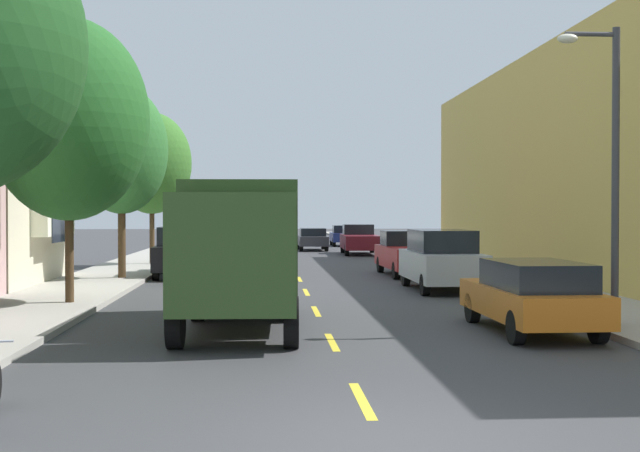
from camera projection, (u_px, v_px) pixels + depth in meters
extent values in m
plane|color=#38383A|center=(292.00, 265.00, 39.19)|extent=(160.00, 160.00, 0.00)
cube|color=#A39E93|center=(131.00, 267.00, 36.73)|extent=(3.20, 120.00, 0.14)
cube|color=#A39E93|center=(452.00, 266.00, 37.67)|extent=(3.20, 120.00, 0.14)
cube|color=yellow|center=(362.00, 400.00, 11.26)|extent=(0.14, 2.20, 0.01)
cube|color=yellow|center=(332.00, 342.00, 16.25)|extent=(0.14, 2.20, 0.01)
cube|color=yellow|center=(316.00, 311.00, 21.24)|extent=(0.14, 2.20, 0.01)
cube|color=yellow|center=(306.00, 292.00, 26.22)|extent=(0.14, 2.20, 0.01)
cube|color=yellow|center=(299.00, 279.00, 31.21)|extent=(0.14, 2.20, 0.01)
cube|color=yellow|center=(295.00, 270.00, 36.20)|extent=(0.14, 2.20, 0.01)
cube|color=yellow|center=(291.00, 263.00, 41.19)|extent=(0.14, 2.20, 0.01)
cube|color=yellow|center=(288.00, 257.00, 46.18)|extent=(0.14, 2.20, 0.01)
cube|color=yellow|center=(286.00, 253.00, 51.17)|extent=(0.14, 2.20, 0.01)
cube|color=yellow|center=(284.00, 249.00, 56.15)|extent=(0.14, 2.20, 0.01)
cube|color=white|center=(53.00, 105.00, 28.48)|extent=(0.55, 3.77, 8.84)
cube|color=#1E232D|center=(63.00, 225.00, 28.57)|extent=(0.04, 2.86, 1.10)
cube|color=#1E232D|center=(62.00, 125.00, 28.51)|extent=(0.04, 2.86, 1.10)
cube|color=#1E232D|center=(62.00, 24.00, 28.45)|extent=(0.04, 2.86, 1.10)
cylinder|color=#47331E|center=(69.00, 249.00, 22.06)|extent=(0.23, 0.23, 2.80)
ellipsoid|color=#235B23|center=(69.00, 119.00, 22.00)|extent=(4.18, 4.18, 5.32)
cylinder|color=#47331E|center=(122.00, 238.00, 30.19)|extent=(0.27, 0.27, 2.86)
ellipsoid|color=#2D6B2D|center=(121.00, 150.00, 30.14)|extent=(3.31, 3.31, 4.61)
cylinder|color=#47331E|center=(152.00, 232.00, 38.32)|extent=(0.22, 0.22, 2.84)
ellipsoid|color=#387028|center=(152.00, 163.00, 38.27)|extent=(3.60, 3.60, 4.61)
cylinder|color=#38383D|center=(615.00, 176.00, 17.77)|extent=(0.16, 0.16, 6.26)
cylinder|color=#38383D|center=(591.00, 34.00, 17.68)|extent=(1.10, 0.10, 0.10)
ellipsoid|color=silver|center=(568.00, 39.00, 17.65)|extent=(0.44, 0.28, 0.20)
cube|color=#2D471E|center=(244.00, 238.00, 19.16)|extent=(2.53, 5.08, 2.50)
cube|color=#2D471E|center=(233.00, 253.00, 15.50)|extent=(2.35, 1.96, 2.20)
cube|color=black|center=(230.00, 228.00, 14.60)|extent=(2.02, 0.13, 0.97)
cube|color=black|center=(248.00, 293.00, 21.61)|extent=(2.40, 0.22, 0.24)
cylinder|color=black|center=(175.00, 323.00, 15.43)|extent=(0.31, 0.97, 0.96)
cylinder|color=black|center=(291.00, 322.00, 15.52)|extent=(0.31, 0.97, 0.96)
cylinder|color=black|center=(203.00, 295.00, 20.45)|extent=(0.31, 0.97, 0.96)
cylinder|color=black|center=(290.00, 295.00, 20.53)|extent=(0.31, 0.97, 0.96)
cylinder|color=black|center=(198.00, 300.00, 19.35)|extent=(0.31, 0.97, 0.96)
cylinder|color=black|center=(290.00, 300.00, 19.43)|extent=(0.31, 0.97, 0.96)
cube|color=black|center=(183.00, 257.00, 32.30)|extent=(2.06, 4.85, 0.90)
cube|color=black|center=(183.00, 236.00, 32.29)|extent=(1.78, 2.82, 0.70)
cylinder|color=black|center=(156.00, 272.00, 30.61)|extent=(0.24, 0.67, 0.66)
cylinder|color=black|center=(204.00, 271.00, 30.76)|extent=(0.24, 0.67, 0.66)
cylinder|color=black|center=(164.00, 266.00, 33.86)|extent=(0.24, 0.67, 0.66)
cylinder|color=black|center=(208.00, 265.00, 34.01)|extent=(0.24, 0.67, 0.66)
cube|color=orange|center=(530.00, 302.00, 17.57)|extent=(1.87, 4.72, 0.62)
cube|color=black|center=(536.00, 275.00, 17.19)|extent=(1.63, 2.84, 0.55)
cylinder|color=black|center=(541.00, 307.00, 19.23)|extent=(0.23, 0.66, 0.66)
cylinder|color=black|center=(473.00, 308.00, 19.11)|extent=(0.23, 0.66, 0.66)
cylinder|color=black|center=(598.00, 326.00, 16.05)|extent=(0.23, 0.66, 0.66)
cylinder|color=black|center=(516.00, 327.00, 15.92)|extent=(0.23, 0.66, 0.66)
cube|color=#195B60|center=(217.00, 240.00, 52.24)|extent=(2.09, 5.33, 0.80)
cube|color=black|center=(216.00, 229.00, 51.06)|extent=(1.79, 1.62, 0.60)
cylinder|color=black|center=(201.00, 248.00, 50.38)|extent=(0.23, 0.66, 0.66)
cylinder|color=black|center=(231.00, 248.00, 50.52)|extent=(0.23, 0.66, 0.66)
cylinder|color=black|center=(204.00, 245.00, 53.97)|extent=(0.23, 0.66, 0.66)
cylinder|color=black|center=(232.00, 245.00, 54.12)|extent=(0.23, 0.66, 0.66)
cube|color=navy|center=(343.00, 237.00, 60.97)|extent=(1.79, 4.02, 0.62)
cube|color=black|center=(344.00, 229.00, 60.48)|extent=(1.55, 1.70, 0.55)
cylinder|color=black|center=(352.00, 241.00, 62.38)|extent=(0.23, 0.66, 0.66)
cylinder|color=black|center=(331.00, 241.00, 62.30)|extent=(0.23, 0.66, 0.66)
cylinder|color=black|center=(355.00, 242.00, 59.66)|extent=(0.23, 0.66, 0.66)
cylinder|color=black|center=(334.00, 242.00, 59.58)|extent=(0.23, 0.66, 0.66)
cube|color=#AD1E1E|center=(410.00, 257.00, 32.99)|extent=(2.13, 5.35, 0.80)
cube|color=black|center=(405.00, 238.00, 34.14)|extent=(1.80, 1.63, 0.60)
cylinder|color=black|center=(423.00, 264.00, 34.87)|extent=(0.24, 0.67, 0.66)
cylinder|color=black|center=(380.00, 264.00, 34.71)|extent=(0.24, 0.67, 0.66)
cylinder|color=black|center=(443.00, 270.00, 31.29)|extent=(0.24, 0.67, 0.66)
cylinder|color=black|center=(396.00, 271.00, 31.12)|extent=(0.24, 0.67, 0.66)
cube|color=maroon|center=(360.00, 242.00, 49.16)|extent=(2.14, 5.35, 0.80)
cube|color=black|center=(358.00, 229.00, 50.31)|extent=(1.80, 1.63, 0.60)
cylinder|color=black|center=(372.00, 247.00, 51.01)|extent=(0.24, 0.67, 0.66)
cylinder|color=black|center=(343.00, 247.00, 50.93)|extent=(0.24, 0.67, 0.66)
cylinder|color=black|center=(378.00, 250.00, 47.41)|extent=(0.24, 0.67, 0.66)
cylinder|color=black|center=(347.00, 250.00, 47.33)|extent=(0.24, 0.67, 0.66)
cube|color=#B2B5BA|center=(442.00, 266.00, 26.83)|extent=(1.99, 4.82, 0.90)
cube|color=black|center=(442.00, 241.00, 26.81)|extent=(1.74, 2.80, 0.70)
cylinder|color=black|center=(456.00, 276.00, 28.53)|extent=(0.23, 0.66, 0.66)
cylinder|color=black|center=(406.00, 276.00, 28.40)|extent=(0.23, 0.66, 0.66)
cylinder|color=black|center=(482.00, 284.00, 25.27)|extent=(0.23, 0.66, 0.66)
cylinder|color=black|center=(425.00, 285.00, 25.14)|extent=(0.23, 0.66, 0.66)
cube|color=silver|center=(199.00, 251.00, 40.26)|extent=(1.88, 4.53, 0.60)
cube|color=black|center=(200.00, 239.00, 40.48)|extent=(1.62, 2.19, 0.50)
cylinder|color=black|center=(179.00, 259.00, 38.70)|extent=(0.23, 0.66, 0.66)
cylinder|color=black|center=(214.00, 259.00, 38.78)|extent=(0.23, 0.66, 0.66)
cylinder|color=black|center=(186.00, 255.00, 41.76)|extent=(0.23, 0.66, 0.66)
cylinder|color=black|center=(218.00, 255.00, 41.83)|extent=(0.23, 0.66, 0.66)
cube|color=#333338|center=(313.00, 241.00, 54.15)|extent=(1.80, 4.50, 0.60)
cube|color=black|center=(313.00, 232.00, 53.92)|extent=(1.58, 2.16, 0.50)
cylinder|color=black|center=(323.00, 244.00, 55.74)|extent=(0.22, 0.66, 0.66)
cylinder|color=black|center=(299.00, 244.00, 55.63)|extent=(0.22, 0.66, 0.66)
cylinder|color=black|center=(327.00, 246.00, 52.68)|extent=(0.22, 0.66, 0.66)
cylinder|color=black|center=(301.00, 246.00, 52.58)|extent=(0.22, 0.66, 0.66)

